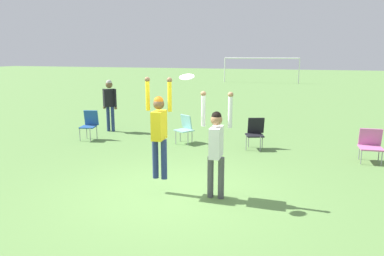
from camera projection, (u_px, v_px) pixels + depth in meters
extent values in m
plane|color=#608C47|center=(177.00, 193.00, 7.52)|extent=(120.00, 120.00, 0.00)
cylinder|color=navy|center=(155.00, 159.00, 7.48)|extent=(0.12, 0.12, 0.80)
cylinder|color=navy|center=(164.00, 159.00, 7.42)|extent=(0.12, 0.12, 0.80)
cube|color=yellow|center=(159.00, 125.00, 7.31)|extent=(0.22, 0.42, 0.57)
sphere|color=brown|center=(159.00, 104.00, 7.23)|extent=(0.22, 0.22, 0.22)
sphere|color=orange|center=(159.00, 101.00, 7.22)|extent=(0.18, 0.18, 0.18)
cylinder|color=yellow|center=(148.00, 95.00, 7.27)|extent=(0.08, 0.08, 0.60)
sphere|color=brown|center=(147.00, 80.00, 7.21)|extent=(0.10, 0.10, 0.10)
cylinder|color=yellow|center=(170.00, 96.00, 7.13)|extent=(0.08, 0.08, 0.60)
sphere|color=brown|center=(169.00, 80.00, 7.07)|extent=(0.10, 0.10, 0.10)
cylinder|color=#4C4C51|center=(210.00, 177.00, 7.25)|extent=(0.12, 0.12, 0.82)
cylinder|color=#4C4C51|center=(221.00, 178.00, 7.19)|extent=(0.12, 0.12, 0.82)
cube|color=white|center=(216.00, 142.00, 7.08)|extent=(0.23, 0.48, 0.58)
sphere|color=#9E704C|center=(216.00, 120.00, 7.00)|extent=(0.22, 0.22, 0.22)
sphere|color=black|center=(217.00, 116.00, 6.98)|extent=(0.19, 0.19, 0.19)
cylinder|color=white|center=(203.00, 110.00, 7.04)|extent=(0.08, 0.08, 0.62)
sphere|color=#9E704C|center=(203.00, 94.00, 6.98)|extent=(0.10, 0.10, 0.10)
cylinder|color=white|center=(230.00, 111.00, 6.88)|extent=(0.08, 0.08, 0.62)
sphere|color=#9E704C|center=(231.00, 95.00, 6.82)|extent=(0.10, 0.10, 0.10)
cylinder|color=white|center=(187.00, 77.00, 6.78)|extent=(0.27, 0.26, 0.10)
cylinder|color=gray|center=(80.00, 134.00, 11.96)|extent=(0.02, 0.02, 0.45)
cylinder|color=gray|center=(90.00, 135.00, 11.84)|extent=(0.02, 0.02, 0.45)
cylinder|color=gray|center=(87.00, 132.00, 12.31)|extent=(0.02, 0.02, 0.45)
cylinder|color=gray|center=(97.00, 132.00, 12.20)|extent=(0.02, 0.02, 0.45)
cube|color=#235193|center=(88.00, 127.00, 12.04)|extent=(0.54, 0.54, 0.04)
cube|color=#235193|center=(91.00, 118.00, 12.18)|extent=(0.47, 0.22, 0.50)
cylinder|color=gray|center=(246.00, 143.00, 10.82)|extent=(0.02, 0.02, 0.43)
cylinder|color=gray|center=(260.00, 144.00, 10.69)|extent=(0.02, 0.02, 0.43)
cylinder|color=gray|center=(249.00, 140.00, 11.20)|extent=(0.02, 0.02, 0.43)
cylinder|color=gray|center=(262.00, 141.00, 11.07)|extent=(0.02, 0.02, 0.43)
cube|color=black|center=(255.00, 135.00, 10.90)|extent=(0.62, 0.62, 0.04)
cube|color=black|center=(256.00, 125.00, 11.06)|extent=(0.49, 0.28, 0.47)
cylinder|color=gray|center=(361.00, 157.00, 9.45)|extent=(0.02, 0.02, 0.40)
cylinder|color=gray|center=(382.00, 158.00, 9.31)|extent=(0.02, 0.02, 0.40)
cylinder|color=gray|center=(359.00, 152.00, 9.89)|extent=(0.02, 0.02, 0.40)
cylinder|color=gray|center=(379.00, 153.00, 9.74)|extent=(0.02, 0.02, 0.40)
cube|color=#C666A3|center=(371.00, 148.00, 9.56)|extent=(0.59, 0.59, 0.04)
cube|color=#C666A3|center=(370.00, 137.00, 9.76)|extent=(0.56, 0.15, 0.45)
cylinder|color=gray|center=(176.00, 137.00, 11.52)|extent=(0.02, 0.02, 0.43)
cylinder|color=gray|center=(188.00, 138.00, 11.40)|extent=(0.02, 0.02, 0.43)
cylinder|color=gray|center=(180.00, 135.00, 11.89)|extent=(0.02, 0.02, 0.43)
cylinder|color=gray|center=(192.00, 136.00, 11.77)|extent=(0.02, 0.02, 0.43)
cube|color=#8CC6C1|center=(184.00, 130.00, 11.61)|extent=(0.65, 0.65, 0.04)
cube|color=#8CC6C1|center=(186.00, 122.00, 11.76)|extent=(0.45, 0.35, 0.44)
cylinder|color=navy|center=(108.00, 119.00, 13.44)|extent=(0.12, 0.12, 0.89)
cylinder|color=navy|center=(113.00, 119.00, 13.38)|extent=(0.12, 0.12, 0.89)
cube|color=black|center=(110.00, 98.00, 13.26)|extent=(0.44, 0.43, 0.63)
sphere|color=brown|center=(109.00, 85.00, 13.17)|extent=(0.24, 0.24, 0.24)
sphere|color=#B7B2AD|center=(109.00, 83.00, 13.16)|extent=(0.21, 0.21, 0.21)
cylinder|color=black|center=(104.00, 98.00, 13.33)|extent=(0.08, 0.08, 0.67)
sphere|color=brown|center=(104.00, 107.00, 13.40)|extent=(0.10, 0.10, 0.10)
cylinder|color=black|center=(115.00, 99.00, 13.19)|extent=(0.08, 0.08, 0.67)
sphere|color=brown|center=(116.00, 108.00, 13.26)|extent=(0.10, 0.10, 0.10)
cylinder|color=white|center=(225.00, 70.00, 36.48)|extent=(0.10, 0.10, 2.30)
cylinder|color=white|center=(299.00, 71.00, 34.35)|extent=(0.10, 0.10, 2.30)
cylinder|color=white|center=(261.00, 58.00, 35.19)|extent=(7.00, 0.10, 0.10)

